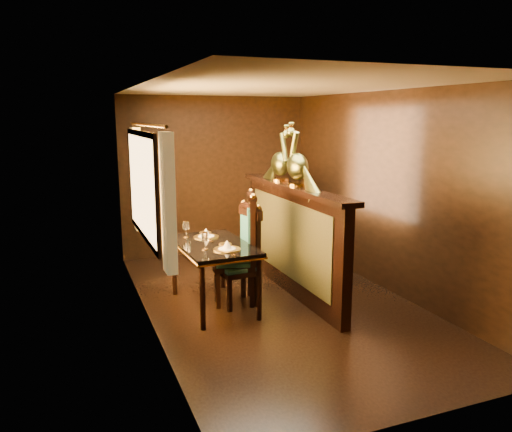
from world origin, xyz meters
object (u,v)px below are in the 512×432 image
object	(u,v)px
dining_table	(213,249)
peacock_right	(280,153)
chair_left	(245,245)
peacock_left	(298,155)
chair_right	(245,251)

from	to	relation	value
dining_table	peacock_right	size ratio (longest dim) A/B	1.82
chair_left	peacock_left	world-z (taller)	peacock_left
dining_table	peacock_right	bearing A→B (deg)	23.02
dining_table	chair_left	bearing A→B (deg)	0.17
peacock_right	chair_left	bearing A→B (deg)	-143.81
chair_right	peacock_left	world-z (taller)	peacock_left
dining_table	chair_left	world-z (taller)	chair_left
dining_table	peacock_left	world-z (taller)	peacock_left
dining_table	peacock_left	distance (m)	1.50
chair_left	dining_table	bearing A→B (deg)	-160.37
chair_right	chair_left	bearing A→B (deg)	65.27
peacock_left	dining_table	bearing A→B (deg)	-179.72
chair_right	peacock_right	bearing A→B (deg)	30.71
peacock_left	chair_right	bearing A→B (deg)	-178.17
chair_right	peacock_left	size ratio (longest dim) A/B	1.60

